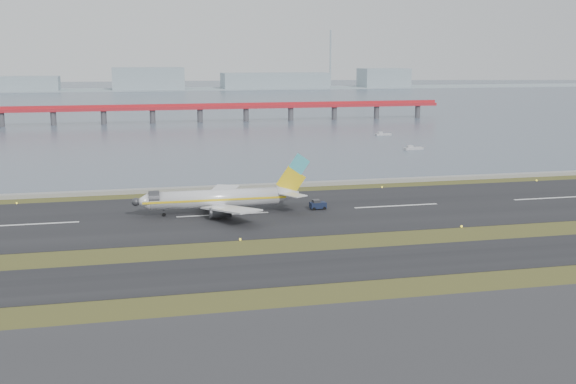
# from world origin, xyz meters

# --- Properties ---
(ground) EXTENTS (1000.00, 1000.00, 0.00)m
(ground) POSITION_xyz_m (0.00, 0.00, 0.00)
(ground) COLOR #344016
(ground) RESTS_ON ground
(taxiway_strip) EXTENTS (1000.00, 18.00, 0.10)m
(taxiway_strip) POSITION_xyz_m (0.00, -12.00, 0.05)
(taxiway_strip) COLOR black
(taxiway_strip) RESTS_ON ground
(runway_strip) EXTENTS (1000.00, 45.00, 0.10)m
(runway_strip) POSITION_xyz_m (0.00, 30.00, 0.05)
(runway_strip) COLOR black
(runway_strip) RESTS_ON ground
(seawall) EXTENTS (1000.00, 2.50, 1.00)m
(seawall) POSITION_xyz_m (0.00, 60.00, 0.50)
(seawall) COLOR gray
(seawall) RESTS_ON ground
(bay_water) EXTENTS (1400.00, 800.00, 1.30)m
(bay_water) POSITION_xyz_m (0.00, 460.00, 0.00)
(bay_water) COLOR #495668
(bay_water) RESTS_ON ground
(red_pier) EXTENTS (260.00, 5.00, 10.20)m
(red_pier) POSITION_xyz_m (20.00, 250.00, 7.28)
(red_pier) COLOR red
(red_pier) RESTS_ON ground
(far_shoreline) EXTENTS (1400.00, 80.00, 60.50)m
(far_shoreline) POSITION_xyz_m (13.62, 620.00, 6.07)
(far_shoreline) COLOR #8FA1A9
(far_shoreline) RESTS_ON ground
(airliner) EXTENTS (38.52, 32.89, 12.80)m
(airliner) POSITION_xyz_m (-0.04, 31.30, 3.46)
(airliner) COLOR silver
(airliner) RESTS_ON ground
(pushback_tug) EXTENTS (3.63, 2.23, 2.27)m
(pushback_tug) POSITION_xyz_m (21.48, 30.70, 1.10)
(pushback_tug) COLOR #131B34
(pushback_tug) RESTS_ON ground
(workboat_near) EXTENTS (7.32, 3.00, 1.73)m
(workboat_near) POSITION_xyz_m (83.29, 122.64, 0.55)
(workboat_near) COLOR #B5B6BA
(workboat_near) RESTS_ON ground
(workboat_far) EXTENTS (6.76, 2.26, 1.63)m
(workboat_far) POSITION_xyz_m (89.60, 170.18, 0.52)
(workboat_far) COLOR #B5B6BA
(workboat_far) RESTS_ON ground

